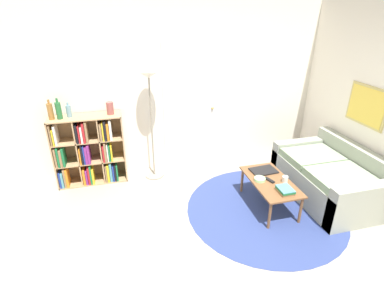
% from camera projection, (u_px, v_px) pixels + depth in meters
% --- Properties ---
extents(ground_plane, '(14.00, 14.00, 0.00)m').
position_uv_depth(ground_plane, '(233.00, 265.00, 3.16)').
color(ground_plane, gray).
extents(wall_back, '(7.48, 0.11, 2.60)m').
position_uv_depth(wall_back, '(183.00, 90.00, 4.68)').
color(wall_back, silver).
rests_on(wall_back, ground_plane).
extents(wall_right, '(0.08, 5.32, 2.60)m').
position_uv_depth(wall_right, '(360.00, 100.00, 4.15)').
color(wall_right, silver).
rests_on(wall_right, ground_plane).
extents(rug, '(2.09, 2.09, 0.01)m').
position_uv_depth(rug, '(265.00, 209.00, 4.02)').
color(rug, navy).
rests_on(rug, ground_plane).
extents(bookshelf, '(1.01, 0.34, 1.06)m').
position_uv_depth(bookshelf, '(89.00, 151.00, 4.48)').
color(bookshelf, tan).
rests_on(bookshelf, ground_plane).
extents(floor_lamp, '(0.31, 0.31, 1.67)m').
position_uv_depth(floor_lamp, '(150.00, 91.00, 4.25)').
color(floor_lamp, gray).
rests_on(floor_lamp, ground_plane).
extents(couch, '(0.95, 1.50, 0.74)m').
position_uv_depth(couch, '(331.00, 178.00, 4.23)').
color(couch, gray).
rests_on(couch, ground_plane).
extents(coffee_table, '(0.50, 0.91, 0.40)m').
position_uv_depth(coffee_table, '(270.00, 183.00, 3.95)').
color(coffee_table, brown).
rests_on(coffee_table, ground_plane).
extents(laptop, '(0.37, 0.26, 0.02)m').
position_uv_depth(laptop, '(263.00, 171.00, 4.15)').
color(laptop, black).
rests_on(laptop, coffee_table).
extents(bowl, '(0.15, 0.15, 0.04)m').
position_uv_depth(bowl, '(260.00, 179.00, 3.92)').
color(bowl, '#9ED193').
rests_on(bowl, coffee_table).
extents(book_stack_on_table, '(0.17, 0.21, 0.06)m').
position_uv_depth(book_stack_on_table, '(285.00, 190.00, 3.67)').
color(book_stack_on_table, olive).
rests_on(book_stack_on_table, coffee_table).
extents(cup, '(0.07, 0.07, 0.08)m').
position_uv_depth(cup, '(285.00, 179.00, 3.88)').
color(cup, white).
rests_on(cup, coffee_table).
extents(remote, '(0.09, 0.16, 0.02)m').
position_uv_depth(remote, '(269.00, 180.00, 3.92)').
color(remote, black).
rests_on(remote, coffee_table).
extents(bottle_left, '(0.08, 0.08, 0.28)m').
position_uv_depth(bottle_left, '(50.00, 111.00, 4.09)').
color(bottle_left, olive).
rests_on(bottle_left, bookshelf).
extents(bottle_middle, '(0.08, 0.08, 0.29)m').
position_uv_depth(bottle_middle, '(59.00, 110.00, 4.11)').
color(bottle_middle, '#236633').
rests_on(bottle_middle, bookshelf).
extents(bottle_right, '(0.07, 0.07, 0.21)m').
position_uv_depth(bottle_right, '(69.00, 111.00, 4.19)').
color(bottle_right, '#6B93A3').
rests_on(bottle_right, bookshelf).
extents(vase_on_shelf, '(0.10, 0.10, 0.18)m').
position_uv_depth(vase_on_shelf, '(110.00, 108.00, 4.30)').
color(vase_on_shelf, '#934C47').
rests_on(vase_on_shelf, bookshelf).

